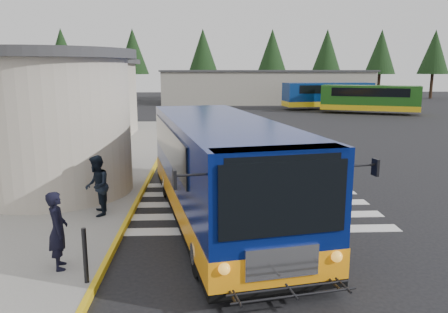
{
  "coord_description": "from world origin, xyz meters",
  "views": [
    {
      "loc": [
        -1.83,
        -14.41,
        4.31
      ],
      "look_at": [
        -1.21,
        -0.5,
        1.52
      ],
      "focal_mm": 35.0,
      "sensor_mm": 36.0,
      "label": 1
    }
  ],
  "objects_px": {
    "transit_bus": "(221,174)",
    "bollard": "(85,256)",
    "far_bus_a": "(328,94)",
    "pedestrian_a": "(58,230)",
    "far_bus_b": "(370,98)",
    "pedestrian_b": "(97,186)"
  },
  "relations": [
    {
      "from": "far_bus_b",
      "to": "pedestrian_a",
      "type": "bearing_deg",
      "value": 172.28
    },
    {
      "from": "pedestrian_b",
      "to": "bollard",
      "type": "height_order",
      "value": "pedestrian_b"
    },
    {
      "from": "transit_bus",
      "to": "far_bus_a",
      "type": "relative_size",
      "value": 1.09
    },
    {
      "from": "bollard",
      "to": "far_bus_a",
      "type": "height_order",
      "value": "far_bus_a"
    },
    {
      "from": "pedestrian_a",
      "to": "pedestrian_b",
      "type": "xyz_separation_m",
      "value": [
        -0.01,
        3.44,
        0.04
      ]
    },
    {
      "from": "transit_bus",
      "to": "pedestrian_a",
      "type": "bearing_deg",
      "value": -149.63
    },
    {
      "from": "transit_bus",
      "to": "far_bus_b",
      "type": "bearing_deg",
      "value": 51.44
    },
    {
      "from": "transit_bus",
      "to": "far_bus_a",
      "type": "xyz_separation_m",
      "value": [
        12.96,
        35.3,
        0.2
      ]
    },
    {
      "from": "pedestrian_b",
      "to": "far_bus_a",
      "type": "bearing_deg",
      "value": 144.42
    },
    {
      "from": "pedestrian_a",
      "to": "pedestrian_b",
      "type": "height_order",
      "value": "pedestrian_b"
    },
    {
      "from": "transit_bus",
      "to": "pedestrian_a",
      "type": "relative_size",
      "value": 6.39
    },
    {
      "from": "pedestrian_a",
      "to": "far_bus_b",
      "type": "distance_m",
      "value": 38.75
    },
    {
      "from": "transit_bus",
      "to": "pedestrian_a",
      "type": "height_order",
      "value": "transit_bus"
    },
    {
      "from": "transit_bus",
      "to": "bollard",
      "type": "distance_m",
      "value": 4.8
    },
    {
      "from": "far_bus_a",
      "to": "far_bus_b",
      "type": "distance_m",
      "value": 5.61
    },
    {
      "from": "pedestrian_b",
      "to": "far_bus_b",
      "type": "bearing_deg",
      "value": 137.01
    },
    {
      "from": "transit_bus",
      "to": "far_bus_b",
      "type": "xyz_separation_m",
      "value": [
        15.78,
        30.45,
        0.14
      ]
    },
    {
      "from": "transit_bus",
      "to": "pedestrian_b",
      "type": "relative_size",
      "value": 6.13
    },
    {
      "from": "transit_bus",
      "to": "far_bus_a",
      "type": "distance_m",
      "value": 37.6
    },
    {
      "from": "far_bus_a",
      "to": "pedestrian_a",
      "type": "bearing_deg",
      "value": 149.21
    },
    {
      "from": "far_bus_a",
      "to": "bollard",
      "type": "bearing_deg",
      "value": 150.5
    },
    {
      "from": "pedestrian_a",
      "to": "pedestrian_b",
      "type": "distance_m",
      "value": 3.44
    }
  ]
}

